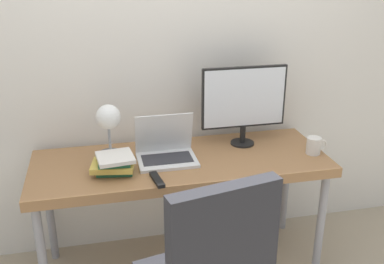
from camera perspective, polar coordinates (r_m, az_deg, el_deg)
The scene contains 8 objects.
wall_back at distance 2.87m, azimuth -3.05°, elevation 9.50°, with size 8.00×0.05×2.60m.
desk at distance 2.71m, azimuth -1.39°, elevation -4.70°, with size 1.75×0.65×0.77m.
laptop at distance 2.66m, azimuth -3.32°, elevation -2.40°, with size 0.34×0.26×0.27m.
monitor at distance 2.81m, azimuth 6.62°, elevation 4.02°, with size 0.54×0.15×0.51m.
desk_lamp at distance 2.57m, azimuth -10.55°, elevation 1.30°, with size 0.15×0.27×0.36m.
book_stack at distance 2.52m, azimuth -9.84°, elevation -3.98°, with size 0.26×0.22×0.11m.
tv_remote at distance 2.43m, azimuth -4.46°, elevation -6.05°, with size 0.06×0.17×0.02m.
mug at distance 2.83m, azimuth 15.25°, elevation -1.68°, with size 0.13×0.09×0.10m.
Camera 1 is at (-0.47, -2.06, 1.90)m, focal length 42.00 mm.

